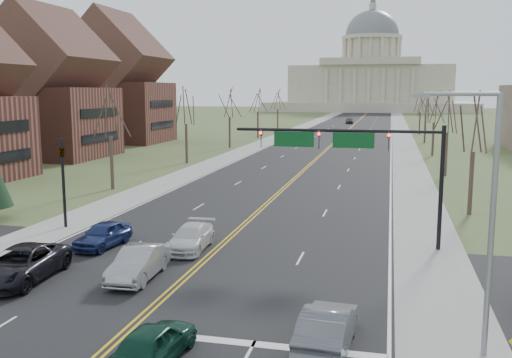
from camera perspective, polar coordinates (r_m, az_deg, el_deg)
The scene contains 33 objects.
ground at distance 23.94m, azimuth -11.72°, elevation -13.72°, with size 600.00×600.00×0.00m, color #495A2D.
road at distance 130.64m, azimuth 9.05°, elevation 4.74°, with size 20.00×380.00×0.01m, color black.
cross_road at distance 29.13m, azimuth -6.70°, elevation -9.44°, with size 120.00×14.00×0.01m, color black.
sidewalk_left at distance 132.06m, azimuth 3.84°, elevation 4.87°, with size 4.00×380.00×0.03m, color gray.
sidewalk_right at distance 130.31m, azimuth 14.34°, elevation 4.56°, with size 4.00×380.00×0.03m, color gray.
center_line at distance 130.64m, azimuth 9.05°, elevation 4.74°, with size 0.42×380.00×0.01m, color gold.
edge_line_left at distance 131.72m, azimuth 4.78°, elevation 4.85°, with size 0.15×380.00×0.01m, color silver.
edge_line_right at distance 130.29m, azimuth 13.37°, elevation 4.60°, with size 0.15×380.00×0.01m, color silver.
stop_bar at distance 21.53m, azimuth -0.25°, elevation -16.16°, with size 9.50×0.50×0.01m, color silver.
capitol at distance 270.10m, azimuth 11.39°, elevation 9.75°, with size 90.00×60.00×50.00m.
signal_mast at distance 33.70m, azimuth 9.60°, elevation 3.01°, with size 12.12×0.44×7.20m.
signal_left at distance 39.91m, azimuth -18.75°, elevation 0.60°, with size 0.32×0.36×6.00m.
street_light at distance 20.59m, azimuth 21.90°, elevation -2.69°, with size 2.90×0.25×9.07m.
tree_r_0 at distance 44.45m, azimuth 20.99°, elevation 4.95°, with size 3.74×3.74×8.50m.
tree_l_0 at distance 54.17m, azimuth -14.41°, elevation 6.27°, with size 3.96×3.96×9.00m.
tree_r_1 at distance 64.30m, azimuth 18.65°, elevation 6.10°, with size 3.74×3.74×8.50m.
tree_l_1 at distance 72.48m, azimuth -7.04°, elevation 7.06°, with size 3.96×3.96×9.00m.
tree_r_2 at distance 84.22m, azimuth 17.41°, elevation 6.70°, with size 3.74×3.74×8.50m.
tree_l_2 at distance 91.50m, azimuth -2.67°, elevation 7.47°, with size 3.96×3.96×9.00m.
tree_r_3 at distance 104.17m, azimuth 16.65°, elevation 7.07°, with size 3.74×3.74×8.50m.
tree_l_3 at distance 110.86m, azimuth 0.19°, elevation 7.72°, with size 3.96×3.96×9.00m.
tree_r_4 at distance 124.14m, azimuth 16.13°, elevation 7.32°, with size 3.74×3.74×8.50m.
tree_l_4 at distance 130.42m, azimuth 2.19°, elevation 7.88°, with size 3.96×3.96×9.00m.
bldg_left_mid at distance 83.50m, azimuth -20.01°, elevation 7.92°, with size 15.10×14.28×20.75m.
bldg_left_far at distance 105.32m, azimuth -13.76°, elevation 8.83°, with size 17.10×14.28×23.25m.
car_nb_inner_lead at distance 20.28m, azimuth -10.17°, elevation -15.80°, with size 1.64×4.08×1.39m, color #0B3224.
car_nb_outer_lead at distance 21.03m, azimuth 7.15°, elevation -14.52°, with size 1.66×4.77×1.57m, color #565A5F.
car_sb_inner_lead at distance 28.64m, azimuth -11.67°, elevation -8.23°, with size 1.66×4.75×1.57m, color gray.
car_sb_outer_lead at distance 29.98m, azimuth -22.48°, elevation -7.88°, with size 2.72×5.91×1.64m, color black.
car_sb_inner_second at distance 33.28m, azimuth -6.54°, elevation -5.84°, with size 1.97×4.84×1.40m, color silver.
car_sb_outer_second at distance 34.73m, azimuth -15.06°, elevation -5.40°, with size 1.75×4.34×1.48m, color navy.
car_far_nb at distance 108.72m, azimuth 9.58°, elevation 4.30°, with size 2.43×5.27×1.46m, color black.
car_far_sb at distance 161.06m, azimuth 9.33°, elevation 5.79°, with size 1.98×4.92×1.68m, color #4E5256.
Camera 1 is at (9.56, -19.97, 9.11)m, focal length 40.00 mm.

